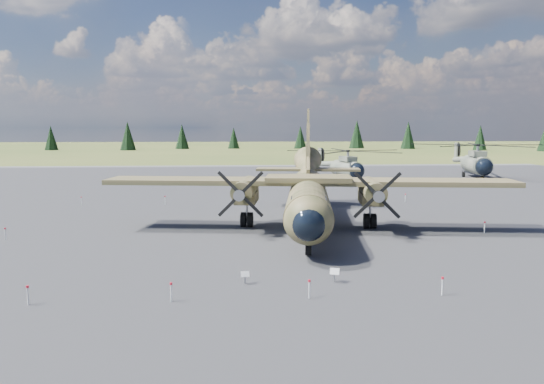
{
  "coord_description": "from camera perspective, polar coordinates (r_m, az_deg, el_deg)",
  "views": [
    {
      "loc": [
        -1.25,
        -35.88,
        7.46
      ],
      "look_at": [
        1.48,
        2.0,
        2.85
      ],
      "focal_mm": 35.0,
      "sensor_mm": 36.0,
      "label": 1
    }
  ],
  "objects": [
    {
      "name": "info_placard_left",
      "position": [
        25.73,
        -2.92,
        -8.96
      ],
      "size": [
        0.42,
        0.21,
        0.63
      ],
      "rotation": [
        0.0,
        0.0,
        0.09
      ],
      "color": "gray",
      "rests_on": "ground"
    },
    {
      "name": "helicopter_near",
      "position": [
        75.4,
        8.01,
        3.54
      ],
      "size": [
        20.46,
        21.7,
        4.36
      ],
      "rotation": [
        0.0,
        0.0,
        0.22
      ],
      "color": "gray",
      "rests_on": "ground"
    },
    {
      "name": "apron",
      "position": [
        46.5,
        -2.53,
        -2.31
      ],
      "size": [
        120.0,
        120.0,
        0.04
      ],
      "primitive_type": "cube",
      "color": "#5D5D62",
      "rests_on": "ground"
    },
    {
      "name": "barrier_fence",
      "position": [
        36.48,
        -2.81,
        -4.07
      ],
      "size": [
        33.12,
        29.62,
        0.85
      ],
      "color": "silver",
      "rests_on": "ground"
    },
    {
      "name": "transport_plane",
      "position": [
        40.13,
        3.91,
        0.28
      ],
      "size": [
        29.92,
        27.0,
        9.84
      ],
      "rotation": [
        0.0,
        0.0,
        -0.14
      ],
      "color": "#3F4123",
      "rests_on": "ground"
    },
    {
      "name": "helicopter_mid",
      "position": [
        84.72,
        21.13,
        3.85
      ],
      "size": [
        22.81,
        24.76,
        5.07
      ],
      "rotation": [
        0.0,
        0.0,
        -0.16
      ],
      "color": "gray",
      "rests_on": "ground"
    },
    {
      "name": "treeline",
      "position": [
        34.2,
        8.55,
        2.48
      ],
      "size": [
        322.73,
        324.65,
        10.97
      ],
      "color": "black",
      "rests_on": "ground"
    },
    {
      "name": "info_placard_right",
      "position": [
        26.12,
        6.75,
        -8.64
      ],
      "size": [
        0.49,
        0.33,
        0.71
      ],
      "rotation": [
        0.0,
        0.0,
        -0.35
      ],
      "color": "gray",
      "rests_on": "ground"
    },
    {
      "name": "ground",
      "position": [
        36.67,
        -2.08,
        -4.82
      ],
      "size": [
        500.0,
        500.0,
        0.0
      ],
      "primitive_type": "plane",
      "color": "brown",
      "rests_on": "ground"
    }
  ]
}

